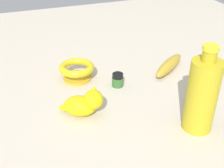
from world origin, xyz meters
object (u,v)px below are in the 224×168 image
at_px(bowl, 77,70).
at_px(nail_polish_jar, 118,80).
at_px(bottle_tall, 202,95).
at_px(cat_figurine, 84,103).
at_px(banana, 169,65).

bearing_deg(bowl, nail_polish_jar, 52.20).
bearing_deg(nail_polish_jar, bottle_tall, 23.83).
bearing_deg(cat_figurine, bottle_tall, 59.22).
xyz_separation_m(cat_figurine, banana, (-0.15, 0.36, -0.02)).
height_order(nail_polish_jar, bowl, bowl).
xyz_separation_m(nail_polish_jar, bottle_tall, (0.27, 0.12, 0.08)).
height_order(nail_polish_jar, banana, nail_polish_jar).
bearing_deg(banana, cat_figurine, -14.03).
bearing_deg(bottle_tall, cat_figurine, -120.78).
distance_m(bottle_tall, cat_figurine, 0.31).
bearing_deg(bowl, bottle_tall, 33.02).
relative_size(bowl, bottle_tall, 0.50).
distance_m(nail_polish_jar, cat_figurine, 0.18).
xyz_separation_m(nail_polish_jar, cat_figurine, (0.11, -0.14, 0.02)).
height_order(bottle_tall, banana, bottle_tall).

